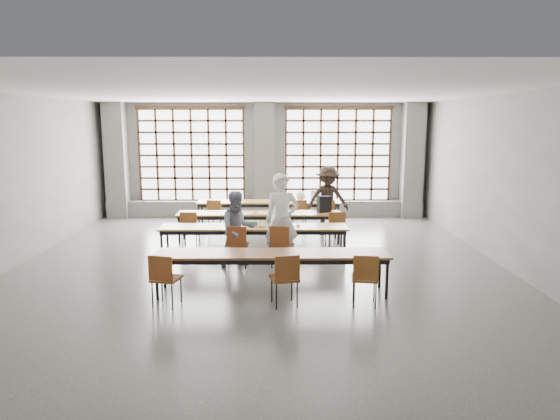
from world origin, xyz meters
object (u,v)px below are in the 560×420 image
Objects in this scene: chair_back_mid at (299,212)px; student_back at (328,199)px; backpack at (324,204)px; chair_near_mid at (286,275)px; student_male at (282,220)px; chair_front_left at (237,242)px; student_female at (238,229)px; desk_row_c at (254,229)px; desk_row_b at (259,215)px; chair_back_left at (216,212)px; chair_near_left at (164,275)px; chair_front_right at (281,242)px; chair_mid_right at (336,225)px; phone at (262,227)px; laptop_back at (317,198)px; plastic_bag at (301,196)px; chair_back_right at (328,212)px; chair_near_right at (365,275)px; red_pouch at (166,276)px; chair_mid_left at (190,226)px; mouse at (298,225)px; desk_row_d at (272,256)px; chair_mid_centre at (276,226)px; desk_row_a at (269,204)px; laptop_front at (279,222)px; green_box at (252,223)px.

chair_back_mid is 0.50× the size of student_back.
chair_back_mid is 1.28m from backpack.
chair_near_mid is 2.34m from student_male.
chair_near_mid is at bearing -66.70° from chair_front_left.
chair_near_mid is 0.57× the size of student_female.
student_female reaches higher than desk_row_c.
desk_row_b is at bearing 97.39° from chair_near_mid.
chair_back_left is 5.52m from chair_near_left.
desk_row_b is 2.29m from chair_front_right.
student_back is (-0.00, 1.87, 0.34)m from chair_mid_right.
desk_row_b is 30.77× the size of phone.
chair_front_right is 4.22m from laptop_back.
plastic_bag is (-0.70, 2.42, 0.34)m from chair_mid_right.
student_back is at bearing 84.63° from chair_back_right.
chair_near_right is 4.40× the size of red_pouch.
chair_near_right is at bearing -93.44° from student_back.
chair_mid_left is 3.30m from backpack.
chair_near_left is (-3.18, -3.77, 0.00)m from chair_mid_right.
chair_near_right is at bearing -0.03° from chair_near_left.
chair_near_mid is at bearing -96.55° from mouse.
red_pouch is at bearing 177.70° from chair_near_mid.
chair_front_left is 6.77× the size of phone.
student_female is 0.63m from phone.
student_female reaches higher than red_pouch.
chair_front_right is at bearing -98.38° from plastic_bag.
desk_row_d is at bearing -102.46° from student_male.
chair_near_mid is 0.50× the size of student_back.
desk_row_b is at bearing 98.36° from student_male.
red_pouch is (-1.76, -3.69, -0.04)m from chair_mid_centre.
chair_near_mid is at bearing -86.64° from desk_row_a.
backpack is (1.48, 1.75, 0.19)m from phone.
desk_row_b is 2.21m from student_back.
laptop_front is (0.48, -1.49, 0.13)m from desk_row_b.
student_back is 6.41m from red_pouch.
chair_mid_right is 1.37m from mouse.
student_back is 4.38× the size of backpack.
chair_back_right is at bearing 73.52° from desk_row_d.
desk_row_a is 1.03m from chair_back_mid.
laptop_front reaches higher than red_pouch.
laptop_back is 2.06× the size of red_pouch.
chair_mid_centre is (2.01, 0.00, 0.00)m from chair_mid_left.
chair_back_mid is (1.02, 1.12, -0.13)m from desk_row_b.
chair_back_mid is 3.62m from chair_front_left.
chair_near_left is 8.98× the size of mouse.
desk_row_b is at bearing 85.85° from green_box.
red_pouch is (-1.92, 0.08, -0.04)m from chair_near_mid.
desk_row_a is 5.52m from desk_row_d.
mouse is (1.25, 0.48, -0.03)m from student_female.
student_female is (0.00, 0.13, 0.24)m from chair_front_left.
chair_back_mid is (0.67, 4.89, -0.13)m from desk_row_d.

